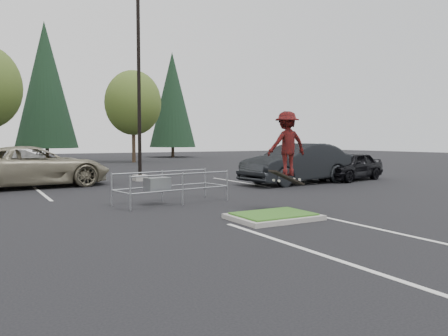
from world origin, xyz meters
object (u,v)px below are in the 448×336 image
skateboarder (287,144)px  car_far_silver (6,161)px  light_pole (139,90)px  decid_c (133,105)px  conif_b (46,85)px  car_r_black (351,166)px  conif_c (172,100)px  car_r_charc (297,164)px  cart_corral (161,184)px  car_l_tan (33,167)px

skateboarder → car_far_silver: 21.93m
light_pole → car_far_silver: light_pole is taller
decid_c → conif_b: size_ratio=0.58×
light_pole → decid_c: size_ratio=1.21×
car_r_black → conif_c: bearing=159.8°
light_pole → skateboarder: 11.33m
decid_c → car_r_charc: bearing=-88.7°
car_r_charc → car_r_black: 3.51m
skateboarder → car_r_black: 10.72m
decid_c → car_r_charc: decid_c is taller
light_pole → decid_c: light_pole is taller
car_r_charc → light_pole: bearing=-135.8°
conif_b → conif_c: conif_b is taller
decid_c → cart_corral: size_ratio=2.20×
decid_c → skateboarder: (-4.79, -28.83, -3.32)m
conif_b → car_r_charc: 34.82m
conif_c → cart_corral: bearing=-113.6°
light_pole → decid_c: (5.49, 17.83, 0.69)m
decid_c → conif_b: bearing=119.3°
conif_c → skateboarder: 40.87m
car_r_black → light_pole: bearing=-130.9°
light_pole → car_r_charc: size_ratio=1.76×
skateboarder → car_l_tan: 11.99m
decid_c → car_r_black: size_ratio=1.96×
skateboarder → cart_corral: bearing=-41.6°
decid_c → car_far_silver: 14.24m
cart_corral → car_r_black: (11.56, 3.06, 0.08)m
car_l_tan → car_far_silver: 10.51m
decid_c → skateboarder: decid_c is taller
cart_corral → car_far_silver: car_far_silver is taller
conif_c → car_far_silver: size_ratio=2.51×
light_pole → car_r_black: size_ratio=2.36×
car_l_tan → car_r_charc: size_ratio=1.12×
conif_c → cart_corral: conif_c is taller
car_r_black → car_far_silver: bearing=-148.2°
conif_b → car_l_tan: size_ratio=2.25×
cart_corral → car_r_black: 11.96m
light_pole → car_far_silver: 12.04m
cart_corral → skateboarder: skateboarder is taller
car_r_black → car_r_charc: bearing=-103.2°
skateboarder → car_far_silver: (-6.20, 21.00, -1.21)m
conif_b → car_r_black: bearing=-73.4°
car_l_tan → skateboarder: bearing=-157.0°
skateboarder → decid_c: bearing=-94.2°
car_l_tan → car_far_silver: (-0.50, 10.50, -0.18)m
conif_b → car_r_black: size_ratio=3.38×
car_far_silver → conif_c: bearing=115.5°
car_far_silver → decid_c: bearing=108.3°
car_r_charc → car_far_silver: 18.90m
car_far_silver → car_l_tan: bearing=-14.4°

